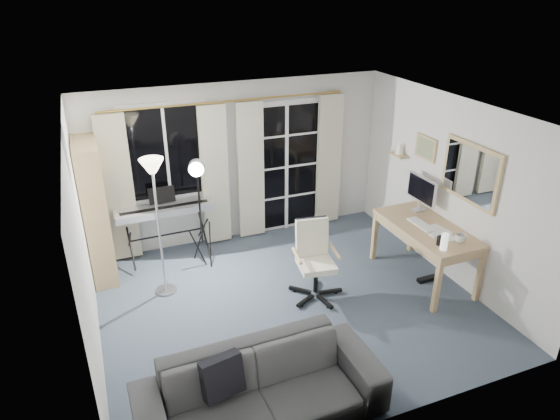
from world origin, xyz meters
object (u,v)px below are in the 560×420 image
Objects in this scene: keyboard_piano at (165,211)px; studio_light at (197,181)px; bookshelf at (93,216)px; office_chair at (314,252)px; torchiere_lamp at (154,187)px; sofa at (260,381)px; monitor at (422,190)px; mug at (460,237)px; desk at (426,233)px.

studio_light is at bearing -45.80° from keyboard_piano.
office_chair is at bearing -30.29° from bookshelf.
torchiere_lamp reaches higher than sofa.
monitor reaches higher than mug.
bookshelf is at bearing -174.89° from studio_light.
studio_light reaches higher than desk.
torchiere_lamp reaches higher than mug.
studio_light is 1.61× the size of office_chair.
studio_light is (0.41, -0.40, 0.54)m from keyboard_piano.
torchiere_lamp is at bearing -45.40° from bookshelf.
studio_light is at bearing 145.30° from mug.
keyboard_piano is 0.85× the size of studio_light.
keyboard_piano is 3.93m from mug.
office_chair is 0.68× the size of desk.
monitor reaches higher than sofa.
torchiere_lamp is 1.81× the size of office_chair.
studio_light reaches higher than mug.
monitor is at bearing -1.77° from studio_light.
keyboard_piano is at bearing 148.61° from desk.
studio_light reaches higher than keyboard_piano.
office_chair is at bearing 169.90° from desk.
office_chair is at bearing -28.37° from studio_light.
keyboard_piano is 1.37× the size of office_chair.
sofa is (-3.01, -1.88, -0.64)m from monitor.
keyboard_piano is at bearing 152.37° from studio_light.
desk is 0.53m from mug.
office_chair is (1.16, -1.17, -0.70)m from studio_light.
bookshelf reaches higher than office_chair.
monitor is at bearing 31.03° from sofa.
torchiere_lamp is 1.13× the size of studio_light.
office_chair is at bearing 155.05° from mug.
studio_light is at bearing 151.24° from desk.
keyboard_piano is (0.20, 0.86, -0.71)m from torchiere_lamp.
desk is 0.66× the size of sofa.
keyboard_piano is 0.93× the size of desk.
mug is (0.10, -0.50, 0.16)m from desk.
sofa is at bearing -69.46° from bookshelf.
bookshelf is 14.66× the size of mug.
studio_light is at bearing 36.62° from torchiere_lamp.
office_chair is at bearing -46.35° from keyboard_piano.
monitor is at bearing 84.21° from mug.
sofa is at bearing -153.88° from desk.
mug is at bearing -79.51° from desk.
monitor is 3.61m from sofa.
torchiere_lamp is 0.78m from studio_light.
sofa is (-1.31, -1.68, -0.15)m from office_chair.
studio_light is 2.85× the size of monitor.
bookshelf reaches higher than mug.
keyboard_piano is at bearing 76.79° from torchiere_lamp.
torchiere_lamp is at bearing 166.41° from office_chair.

